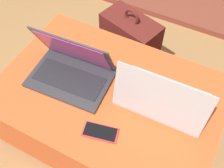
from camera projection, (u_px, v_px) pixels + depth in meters
The scene contains 7 objects.
ground_plane at pixel (110, 130), 1.50m from camera, with size 14.00×14.00×0.00m, color #9E7042.
ottoman at pixel (109, 113), 1.34m from camera, with size 1.00×0.68×0.40m.
laptop_near at pixel (72, 69), 1.18m from camera, with size 0.38×0.27×0.24m.
laptop_far at pixel (162, 99), 1.09m from camera, with size 0.38×0.24×0.24m.
cell_phone at pixel (100, 132), 1.05m from camera, with size 0.15×0.10×0.01m.
backpack at pixel (131, 45), 1.62m from camera, with size 0.38×0.31×0.47m.
fireplace_hearth at pixel (181, 2), 2.14m from camera, with size 1.40×0.50×0.04m.
Camera 1 is at (0.31, -0.58, 1.37)m, focal length 42.00 mm.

